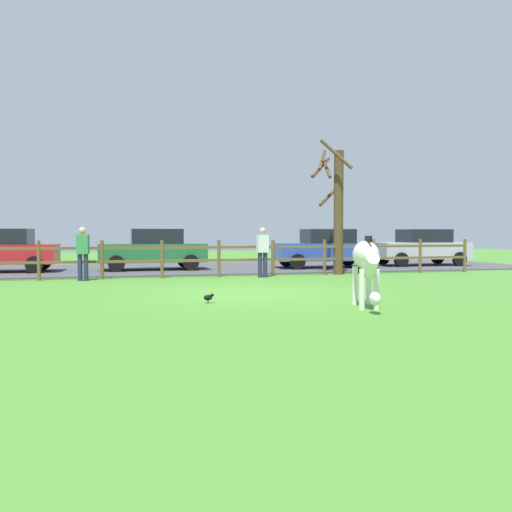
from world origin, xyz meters
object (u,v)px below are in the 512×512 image
Objects in this scene: bare_tree at (337,206)px; zebra at (367,261)px; crow_on_grass at (209,297)px; visitor_left_of_tree at (83,251)px; parked_car_green at (153,249)px; parked_car_silver at (421,247)px; parked_car_red at (0,250)px; visitor_right_of_tree at (263,250)px; parked_car_blue at (325,248)px.

zebra is at bearing -108.83° from bare_tree.
visitor_left_of_tree reaches higher than crow_on_grass.
parked_car_green is (-3.35, 11.43, -0.08)m from zebra.
parked_car_green is at bearing 92.61° from crow_on_grass.
parked_car_silver reaches higher than crow_on_grass.
parked_car_red is 1.01× the size of parked_car_silver.
parked_car_green is 5.11m from visitor_right_of_tree.
crow_on_grass is 14.86m from parked_car_silver.
bare_tree is 12.15m from parked_car_red.
parked_car_blue is at bearing -174.86° from parked_car_silver.
parked_car_green reaches higher than crow_on_grass.
parked_car_blue is 1.00× the size of parked_car_red.
parked_car_silver is (5.32, 3.27, -1.57)m from bare_tree.
visitor_right_of_tree is at bearing -50.24° from parked_car_green.
bare_tree is 3.33m from parked_car_blue.
visitor_right_of_tree reaches higher than zebra.
parked_car_silver is (8.09, 11.40, -0.08)m from zebra.
visitor_left_of_tree is (-2.83, 6.22, 0.78)m from crow_on_grass.
visitor_left_of_tree is at bearing -164.78° from parked_car_silver.
zebra is at bearing -73.66° from parked_car_green.
parked_car_red is (-5.44, 0.09, 0.00)m from parked_car_green.
parked_car_red is at bearing 179.55° from parked_car_silver.
parked_car_green is at bearing 176.19° from parked_car_blue.
parked_car_red is (-12.26, 0.55, 0.00)m from parked_car_blue.
crow_on_grass is (-5.67, -6.71, -2.28)m from bare_tree.
parked_car_red is 9.59m from visitor_right_of_tree.
visitor_left_of_tree is 5.65m from visitor_right_of_tree.
zebra is at bearing -53.12° from visitor_left_of_tree.
visitor_left_of_tree is at bearing -122.03° from parked_car_green.
parked_car_silver is at bearing 5.14° from parked_car_blue.
parked_car_red is 4.95m from visitor_left_of_tree.
parked_car_green is at bearing 129.76° from visitor_right_of_tree.
bare_tree is 7.13m from parked_car_green.
visitor_left_of_tree is at bearing 126.88° from zebra.
parked_car_silver is at bearing -0.19° from parked_car_green.
visitor_left_of_tree reaches higher than parked_car_red.
visitor_left_of_tree is at bearing 114.48° from crow_on_grass.
visitor_right_of_tree reaches higher than parked_car_blue.
crow_on_grass is 0.13× the size of visitor_left_of_tree.
parked_car_red is 16.89m from parked_car_silver.
parked_car_silver is 9.06m from visitor_right_of_tree.
parked_car_blue is at bearing 19.98° from visitor_left_of_tree.
parked_car_silver is at bearing 25.44° from visitor_right_of_tree.
zebra is 11.92m from parked_car_green.
parked_car_blue and parked_car_red have the same top height.
visitor_left_of_tree reaches higher than parked_car_silver.
bare_tree is at bearing 3.28° from visitor_left_of_tree.
parked_car_red is 2.48× the size of visitor_right_of_tree.
parked_car_green reaches higher than zebra.
visitor_left_of_tree is (-5.73, 7.64, -0.02)m from zebra.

